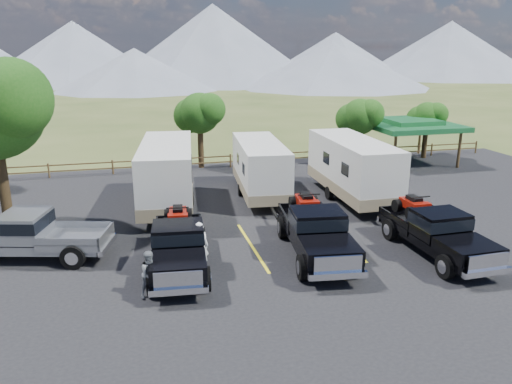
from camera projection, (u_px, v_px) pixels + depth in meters
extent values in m
plane|color=#3A4B1F|center=(332.00, 283.00, 18.01)|extent=(320.00, 320.00, 0.00)
cube|color=black|center=(304.00, 251.00, 20.80)|extent=(44.00, 34.00, 0.04)
cube|color=yellow|center=(157.00, 256.00, 20.30)|extent=(0.12, 5.50, 0.01)
cube|color=yellow|center=(252.00, 246.00, 21.25)|extent=(0.12, 5.50, 0.01)
cube|color=yellow|center=(339.00, 238.00, 22.19)|extent=(0.12, 5.50, 0.01)
cube|color=yellow|center=(419.00, 230.00, 23.14)|extent=(0.12, 5.50, 0.01)
cylinder|color=black|center=(3.00, 183.00, 22.81)|extent=(0.48, 0.48, 4.48)
sphere|color=#1D4F13|center=(11.00, 99.00, 21.21)|extent=(3.52, 3.52, 3.52)
cylinder|color=black|center=(358.00, 146.00, 35.56)|extent=(0.39, 0.39, 2.80)
sphere|color=#1D4F13|center=(360.00, 117.00, 34.97)|extent=(2.52, 2.52, 2.52)
sphere|color=#1D4F13|center=(370.00, 113.00, 34.61)|extent=(1.98, 1.98, 1.98)
sphere|color=#1D4F13|center=(351.00, 119.00, 35.27)|extent=(2.16, 2.16, 2.16)
cylinder|color=black|center=(425.00, 142.00, 37.95)|extent=(0.38, 0.38, 2.52)
sphere|color=#1D4F13|center=(427.00, 117.00, 37.42)|extent=(2.24, 2.24, 2.24)
sphere|color=#1D4F13|center=(436.00, 114.00, 37.09)|extent=(1.76, 1.76, 1.76)
sphere|color=#1D4F13|center=(419.00, 119.00, 37.69)|extent=(1.92, 1.92, 1.92)
cylinder|color=black|center=(201.00, 146.00, 34.79)|extent=(0.41, 0.41, 3.08)
sphere|color=#1D4F13|center=(200.00, 113.00, 34.14)|extent=(2.80, 2.80, 2.80)
sphere|color=#1D4F13|center=(209.00, 109.00, 33.73)|extent=(2.20, 2.20, 2.20)
sphere|color=#1D4F13|center=(191.00, 116.00, 34.47)|extent=(2.40, 2.40, 2.40)
cylinder|color=brown|center=(49.00, 171.00, 32.25)|extent=(0.12, 0.12, 1.00)
cylinder|color=brown|center=(113.00, 167.00, 33.20)|extent=(0.12, 0.12, 1.00)
cylinder|color=brown|center=(173.00, 164.00, 34.14)|extent=(0.12, 0.12, 1.00)
cylinder|color=brown|center=(230.00, 161.00, 35.08)|extent=(0.12, 0.12, 1.00)
cylinder|color=brown|center=(285.00, 158.00, 36.03)|extent=(0.12, 0.12, 1.00)
cylinder|color=brown|center=(336.00, 155.00, 36.97)|extent=(0.12, 0.12, 1.00)
cylinder|color=brown|center=(385.00, 152.00, 37.92)|extent=(0.12, 0.12, 1.00)
cylinder|color=brown|center=(432.00, 150.00, 38.86)|extent=(0.12, 0.12, 1.00)
cylinder|color=brown|center=(476.00, 147.00, 39.81)|extent=(0.12, 0.12, 1.00)
cube|color=brown|center=(258.00, 160.00, 35.57)|extent=(36.00, 0.06, 0.08)
cube|color=brown|center=(258.00, 155.00, 35.46)|extent=(36.00, 0.06, 0.08)
cylinder|color=brown|center=(395.00, 154.00, 33.62)|extent=(0.20, 0.20, 2.60)
cylinder|color=brown|center=(362.00, 141.00, 38.27)|extent=(0.20, 0.20, 2.60)
cylinder|color=brown|center=(459.00, 150.00, 34.80)|extent=(0.20, 0.20, 2.60)
cylinder|color=brown|center=(420.00, 138.00, 39.45)|extent=(0.20, 0.20, 2.60)
cube|color=#1C6332|center=(410.00, 125.00, 36.13)|extent=(6.20, 6.20, 0.35)
cube|color=#1C6332|center=(410.00, 121.00, 36.04)|extent=(3.50, 3.50, 0.35)
cone|color=slate|center=(75.00, 52.00, 116.02)|extent=(44.00, 44.00, 14.00)
cone|color=slate|center=(213.00, 43.00, 119.29)|extent=(52.00, 52.00, 18.00)
cone|color=slate|center=(335.00, 55.00, 133.74)|extent=(40.00, 40.00, 12.00)
cone|color=slate|center=(449.00, 50.00, 137.16)|extent=(50.00, 50.00, 15.00)
cone|color=slate|center=(135.00, 69.00, 96.66)|extent=(32.00, 32.00, 8.00)
cone|color=slate|center=(333.00, 65.00, 103.18)|extent=(40.00, 40.00, 9.00)
cube|color=black|center=(179.00, 253.00, 18.97)|extent=(2.40, 5.82, 0.36)
cube|color=black|center=(178.00, 265.00, 17.05)|extent=(2.08, 1.97, 0.50)
cube|color=black|center=(178.00, 237.00, 18.65)|extent=(2.02, 1.73, 0.99)
cube|color=black|center=(178.00, 233.00, 18.61)|extent=(2.06, 1.80, 0.45)
cube|color=black|center=(179.00, 230.00, 20.59)|extent=(2.14, 2.57, 0.55)
cube|color=silver|center=(178.00, 280.00, 16.11)|extent=(1.59, 0.24, 0.55)
cube|color=silver|center=(179.00, 291.00, 16.15)|extent=(1.95, 0.38, 0.22)
cube|color=silver|center=(179.00, 228.00, 21.81)|extent=(1.95, 0.36, 0.22)
cylinder|color=black|center=(151.00, 282.00, 17.02)|extent=(0.39, 0.92, 0.89)
cylinder|color=black|center=(206.00, 279.00, 17.28)|extent=(0.39, 0.92, 0.89)
cylinder|color=black|center=(157.00, 240.00, 20.75)|extent=(0.39, 0.92, 0.89)
cylinder|color=black|center=(202.00, 238.00, 21.01)|extent=(0.39, 0.92, 0.89)
cube|color=maroon|center=(178.00, 215.00, 20.40)|extent=(0.82, 1.36, 0.35)
cube|color=black|center=(178.00, 209.00, 20.33)|extent=(0.47, 0.78, 0.18)
cube|color=maroon|center=(178.00, 217.00, 19.85)|extent=(0.83, 0.43, 0.22)
cylinder|color=black|center=(177.00, 208.00, 19.85)|extent=(0.89, 0.15, 0.06)
cylinder|color=black|center=(167.00, 224.00, 19.87)|extent=(0.31, 0.58, 0.56)
cylinder|color=black|center=(189.00, 223.00, 20.00)|extent=(0.31, 0.58, 0.56)
cylinder|color=black|center=(167.00, 216.00, 20.91)|extent=(0.31, 0.58, 0.56)
cylinder|color=black|center=(189.00, 215.00, 21.04)|extent=(0.31, 0.58, 0.56)
cube|color=black|center=(316.00, 240.00, 20.18)|extent=(2.68, 6.25, 0.38)
cube|color=black|center=(330.00, 250.00, 18.13)|extent=(2.26, 2.15, 0.53)
cube|color=black|center=(317.00, 223.00, 19.84)|extent=(2.19, 1.89, 1.06)
cube|color=black|center=(317.00, 219.00, 19.80)|extent=(2.24, 1.96, 0.48)
cube|color=black|center=(306.00, 217.00, 21.92)|extent=(2.34, 2.78, 0.58)
cube|color=silver|center=(338.00, 264.00, 17.11)|extent=(1.70, 0.29, 0.58)
cube|color=silver|center=(338.00, 276.00, 17.16)|extent=(2.09, 0.45, 0.23)
cube|color=silver|center=(299.00, 216.00, 23.24)|extent=(2.09, 0.42, 0.23)
cylinder|color=black|center=(303.00, 267.00, 18.11)|extent=(0.43, 0.99, 0.96)
cylinder|color=black|center=(356.00, 264.00, 18.35)|extent=(0.43, 0.99, 0.96)
cylinder|color=black|center=(282.00, 227.00, 22.12)|extent=(0.43, 0.99, 0.96)
cylinder|color=black|center=(326.00, 225.00, 22.36)|extent=(0.43, 0.99, 0.96)
cube|color=maroon|center=(306.00, 202.00, 21.72)|extent=(0.91, 1.46, 0.37)
cube|color=black|center=(306.00, 196.00, 21.65)|extent=(0.52, 0.84, 0.19)
cube|color=maroon|center=(309.00, 204.00, 21.13)|extent=(0.89, 0.47, 0.23)
cylinder|color=black|center=(309.00, 195.00, 21.13)|extent=(0.96, 0.18, 0.06)
cylinder|color=black|center=(298.00, 211.00, 21.17)|extent=(0.35, 0.62, 0.60)
cylinder|color=black|center=(320.00, 210.00, 21.28)|extent=(0.35, 0.62, 0.60)
cylinder|color=black|center=(293.00, 203.00, 22.28)|extent=(0.35, 0.62, 0.60)
cylinder|color=black|center=(314.00, 202.00, 22.39)|extent=(0.35, 0.62, 0.60)
cube|color=black|center=(436.00, 240.00, 20.26)|extent=(1.95, 5.80, 0.36)
cube|color=black|center=(469.00, 249.00, 18.35)|extent=(1.97, 1.85, 0.51)
cube|color=black|center=(440.00, 224.00, 19.94)|extent=(1.93, 1.61, 1.01)
cube|color=black|center=(440.00, 220.00, 19.90)|extent=(1.97, 1.67, 0.46)
cube|color=black|center=(412.00, 219.00, 21.87)|extent=(1.98, 2.46, 0.56)
cube|color=silver|center=(488.00, 262.00, 17.40)|extent=(1.62, 0.10, 0.56)
cube|color=silver|center=(488.00, 273.00, 17.46)|extent=(1.99, 0.21, 0.22)
cube|color=silver|center=(397.00, 217.00, 23.09)|extent=(1.99, 0.19, 0.22)
cylinder|color=black|center=(446.00, 267.00, 18.21)|extent=(0.32, 0.92, 0.91)
cylinder|color=black|center=(490.00, 261.00, 18.68)|extent=(0.32, 0.92, 0.91)
cylinder|color=black|center=(390.00, 229.00, 21.93)|extent=(0.32, 0.92, 0.91)
cylinder|color=black|center=(428.00, 226.00, 22.40)|extent=(0.32, 0.92, 0.91)
cube|color=maroon|center=(414.00, 204.00, 21.68)|extent=(0.73, 1.33, 0.35)
cube|color=black|center=(414.00, 199.00, 21.61)|extent=(0.42, 0.77, 0.18)
cube|color=maroon|center=(421.00, 206.00, 21.13)|extent=(0.82, 0.37, 0.22)
cylinder|color=black|center=(420.00, 197.00, 21.13)|extent=(0.91, 0.07, 0.06)
cylinder|color=black|center=(411.00, 213.00, 21.10)|extent=(0.27, 0.57, 0.57)
cylinder|color=black|center=(430.00, 212.00, 21.33)|extent=(0.27, 0.57, 0.57)
cylinder|color=black|center=(397.00, 206.00, 22.14)|extent=(0.27, 0.57, 0.57)
cylinder|color=black|center=(415.00, 204.00, 22.36)|extent=(0.27, 0.57, 0.57)
cube|color=silver|center=(167.00, 171.00, 25.79)|extent=(3.47, 8.18, 2.86)
cube|color=#86785C|center=(168.00, 191.00, 26.10)|extent=(3.50, 8.22, 0.63)
cube|color=black|center=(137.00, 176.00, 23.66)|extent=(0.14, 0.95, 0.63)
cube|color=black|center=(192.00, 174.00, 23.98)|extent=(0.14, 0.95, 0.63)
cylinder|color=black|center=(146.00, 200.00, 26.40)|extent=(0.35, 0.77, 0.74)
cylinder|color=black|center=(191.00, 198.00, 26.69)|extent=(0.35, 0.77, 0.74)
cube|color=black|center=(164.00, 231.00, 21.52)|extent=(0.35, 1.91, 0.11)
cube|color=silver|center=(260.00, 165.00, 27.87)|extent=(2.99, 7.37, 2.58)
cube|color=#86785C|center=(260.00, 182.00, 28.15)|extent=(3.02, 7.41, 0.57)
cube|color=black|center=(243.00, 169.00, 25.93)|extent=(0.10, 0.86, 0.57)
cube|color=black|center=(287.00, 167.00, 26.26)|extent=(0.10, 0.86, 0.57)
cylinder|color=black|center=(240.00, 190.00, 28.40)|extent=(0.30, 0.69, 0.67)
cylinder|color=black|center=(278.00, 188.00, 28.71)|extent=(0.30, 0.69, 0.67)
cube|color=black|center=(274.00, 213.00, 24.02)|extent=(0.28, 1.73, 0.10)
cube|color=silver|center=(353.00, 165.00, 27.25)|extent=(2.72, 7.84, 2.80)
cube|color=#86785C|center=(351.00, 184.00, 27.56)|extent=(2.75, 7.88, 0.62)
cube|color=black|center=(345.00, 169.00, 25.10)|extent=(0.05, 0.93, 0.62)
cube|color=black|center=(391.00, 167.00, 25.62)|extent=(0.05, 0.93, 0.62)
cylinder|color=black|center=(329.00, 193.00, 27.75)|extent=(0.28, 0.73, 0.72)
cylinder|color=black|center=(368.00, 190.00, 28.24)|extent=(0.28, 0.73, 0.72)
cube|color=black|center=(392.00, 218.00, 23.15)|extent=(0.18, 1.87, 0.10)
cube|color=gray|center=(30.00, 243.00, 19.91)|extent=(6.19, 3.34, 0.37)
cube|color=gray|center=(25.00, 225.00, 19.70)|extent=(2.06, 2.29, 1.03)
cube|color=black|center=(24.00, 222.00, 19.66)|extent=(2.13, 2.35, 0.47)
cube|color=gray|center=(76.00, 236.00, 19.81)|extent=(2.91, 2.55, 0.57)
cube|color=silver|center=(108.00, 245.00, 19.90)|extent=(0.68, 2.00, 0.23)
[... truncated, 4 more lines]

